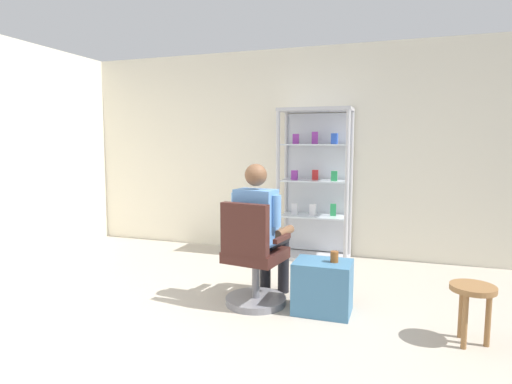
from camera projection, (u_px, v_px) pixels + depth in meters
ground_plane at (185, 349)px, 3.06m from camera, size 7.20×7.20×0.00m
back_wall at (290, 152)px, 5.73m from camera, size 6.00×0.10×2.70m
display_cabinet_main at (316, 183)px, 5.42m from camera, size 0.90×0.45×1.90m
office_chair at (253, 263)px, 3.84m from camera, size 0.60×0.56×0.96m
seated_shopkeeper at (261, 226)px, 3.94m from camera, size 0.53×0.60×1.29m
storage_crate at (323, 287)px, 3.71m from camera, size 0.49×0.37×0.45m
tea_glass at (334, 257)px, 3.65m from camera, size 0.07×0.07×0.10m
wooden_stool at (472, 298)px, 3.10m from camera, size 0.32×0.32×0.45m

